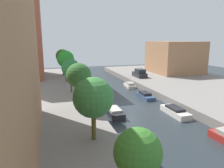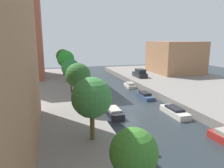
% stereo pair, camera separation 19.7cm
% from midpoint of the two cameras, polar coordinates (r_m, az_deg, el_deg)
% --- Properties ---
extents(ground_plane, '(84.00, 84.00, 0.00)m').
position_cam_midpoint_polar(ground_plane, '(28.11, 5.02, -5.76)').
color(ground_plane, '#232B30').
extents(quay_left, '(20.00, 64.00, 1.00)m').
position_cam_midpoint_polar(quay_left, '(26.59, -26.85, -6.96)').
color(quay_left, gray).
rests_on(quay_left, ground_plane).
extents(quay_right, '(20.00, 64.00, 1.00)m').
position_cam_midpoint_polar(quay_right, '(36.15, 27.75, -2.28)').
color(quay_right, gray).
rests_on(quay_right, ground_plane).
extents(apartment_tower_far, '(10.00, 12.08, 21.08)m').
position_cam_midpoint_polar(apartment_tower_far, '(46.51, -24.90, 14.59)').
color(apartment_tower_far, brown).
rests_on(apartment_tower_far, quay_left).
extents(low_block_right, '(10.00, 10.47, 7.10)m').
position_cam_midpoint_polar(low_block_right, '(51.01, 16.81, 6.97)').
color(low_block_right, '#9E704C').
rests_on(low_block_right, quay_right).
extents(street_tree_0, '(1.90, 1.90, 4.28)m').
position_cam_midpoint_polar(street_tree_0, '(8.49, 6.57, -18.10)').
color(street_tree_0, brown).
rests_on(street_tree_0, quay_left).
extents(street_tree_1, '(3.07, 3.07, 4.85)m').
position_cam_midpoint_polar(street_tree_1, '(15.73, -5.14, -3.73)').
color(street_tree_1, brown).
rests_on(street_tree_1, quay_left).
extents(street_tree_2, '(2.69, 2.69, 5.12)m').
position_cam_midpoint_polar(street_tree_2, '(22.74, -8.92, 2.27)').
color(street_tree_2, brown).
rests_on(street_tree_2, quay_left).
extents(street_tree_3, '(2.59, 2.59, 4.86)m').
position_cam_midpoint_polar(street_tree_3, '(30.75, -11.00, 4.28)').
color(street_tree_3, '#4E3924').
rests_on(street_tree_3, quay_left).
extents(street_tree_4, '(3.03, 3.03, 5.66)m').
position_cam_midpoint_polar(street_tree_4, '(38.60, -12.26, 6.59)').
color(street_tree_4, brown).
rests_on(street_tree_4, quay_left).
extents(street_tree_5, '(2.84, 2.84, 5.55)m').
position_cam_midpoint_polar(street_tree_5, '(45.89, -13.01, 7.36)').
color(street_tree_5, '#4D382C').
rests_on(street_tree_5, quay_left).
extents(parked_car, '(1.90, 4.06, 1.68)m').
position_cam_midpoint_polar(parked_car, '(43.51, 7.69, 2.81)').
color(parked_car, black).
rests_on(parked_car, quay_right).
extents(moored_boat_left_1, '(1.62, 3.05, 0.56)m').
position_cam_midpoint_polar(moored_boat_left_1, '(17.75, 7.58, -15.85)').
color(moored_boat_left_1, beige).
rests_on(moored_boat_left_1, ground_plane).
extents(moored_boat_left_2, '(1.46, 3.98, 0.90)m').
position_cam_midpoint_polar(moored_boat_left_2, '(24.32, 0.59, -7.58)').
color(moored_boat_left_2, '#232328').
rests_on(moored_boat_left_2, ground_plane).
extents(moored_boat_left_3, '(1.62, 4.11, 0.62)m').
position_cam_midpoint_polar(moored_boat_left_3, '(31.09, -3.07, -3.40)').
color(moored_boat_left_3, '#33476B').
rests_on(moored_boat_left_3, ground_plane).
extents(moored_boat_left_4, '(1.58, 4.48, 0.94)m').
position_cam_midpoint_polar(moored_boat_left_4, '(37.55, -5.88, -0.61)').
color(moored_boat_left_4, '#232328').
rests_on(moored_boat_left_4, ground_plane).
extents(moored_boat_left_5, '(1.67, 4.17, 0.80)m').
position_cam_midpoint_polar(moored_boat_left_5, '(44.74, -7.66, 1.29)').
color(moored_boat_left_5, '#195638').
rests_on(moored_boat_left_5, ground_plane).
extents(moored_boat_right_2, '(1.47, 4.33, 0.92)m').
position_cam_midpoint_polar(moored_boat_right_2, '(25.52, 16.82, -7.16)').
color(moored_boat_right_2, beige).
rests_on(moored_boat_right_2, ground_plane).
extents(moored_boat_right_3, '(1.40, 3.77, 0.87)m').
position_cam_midpoint_polar(moored_boat_right_3, '(31.70, 9.13, -3.13)').
color(moored_boat_right_3, '#33476B').
rests_on(moored_boat_right_3, ground_plane).
extents(moored_boat_right_4, '(1.59, 3.37, 0.88)m').
position_cam_midpoint_polar(moored_boat_right_4, '(38.57, 4.97, -0.31)').
color(moored_boat_right_4, beige).
rests_on(moored_boat_right_4, ground_plane).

